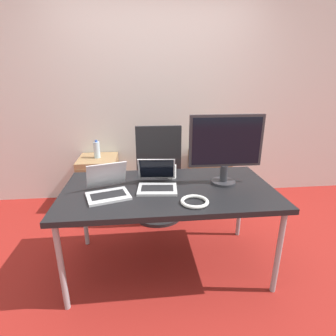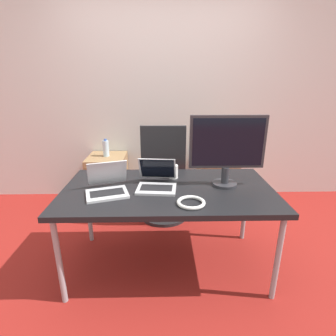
{
  "view_description": "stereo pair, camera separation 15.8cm",
  "coord_description": "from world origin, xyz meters",
  "px_view_note": "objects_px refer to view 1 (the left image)",
  "views": [
    {
      "loc": [
        -0.2,
        -1.87,
        1.54
      ],
      "look_at": [
        0.0,
        0.04,
        0.87
      ],
      "focal_mm": 28.0,
      "sensor_mm": 36.0,
      "label": 1
    },
    {
      "loc": [
        -0.04,
        -1.88,
        1.54
      ],
      "look_at": [
        0.0,
        0.04,
        0.87
      ],
      "focal_mm": 28.0,
      "sensor_mm": 36.0,
      "label": 2
    }
  ],
  "objects_px": {
    "monitor": "(226,147)",
    "cable_coil": "(195,202)",
    "cabinet_right": "(208,177)",
    "laptop_right": "(108,188)",
    "water_bottle": "(97,150)",
    "laptop_left": "(157,182)",
    "coffee_cup_white": "(172,171)",
    "office_chair": "(158,184)",
    "cabinet_left": "(100,182)"
  },
  "relations": [
    {
      "from": "laptop_right",
      "to": "monitor",
      "type": "bearing_deg",
      "value": 7.58
    },
    {
      "from": "water_bottle",
      "to": "laptop_left",
      "type": "distance_m",
      "value": 1.37
    },
    {
      "from": "cabinet_right",
      "to": "laptop_left",
      "type": "bearing_deg",
      "value": -121.4
    },
    {
      "from": "cabinet_left",
      "to": "water_bottle",
      "type": "relative_size",
      "value": 2.88
    },
    {
      "from": "cabinet_right",
      "to": "water_bottle",
      "type": "height_order",
      "value": "water_bottle"
    },
    {
      "from": "office_chair",
      "to": "laptop_right",
      "type": "bearing_deg",
      "value": -116.41
    },
    {
      "from": "cabinet_right",
      "to": "monitor",
      "type": "xyz_separation_m",
      "value": [
        -0.19,
        -1.17,
        0.72
      ]
    },
    {
      "from": "office_chair",
      "to": "cable_coil",
      "type": "distance_m",
      "value": 1.13
    },
    {
      "from": "water_bottle",
      "to": "coffee_cup_white",
      "type": "height_order",
      "value": "water_bottle"
    },
    {
      "from": "cabinet_left",
      "to": "cable_coil",
      "type": "bearing_deg",
      "value": -59.6
    },
    {
      "from": "cabinet_left",
      "to": "cabinet_right",
      "type": "height_order",
      "value": "same"
    },
    {
      "from": "cabinet_right",
      "to": "cable_coil",
      "type": "relative_size",
      "value": 3.16
    },
    {
      "from": "monitor",
      "to": "cabinet_right",
      "type": "bearing_deg",
      "value": 80.58
    },
    {
      "from": "laptop_right",
      "to": "monitor",
      "type": "relative_size",
      "value": 0.67
    },
    {
      "from": "laptop_right",
      "to": "cable_coil",
      "type": "xyz_separation_m",
      "value": [
        0.61,
        -0.21,
        -0.03
      ]
    },
    {
      "from": "laptop_right",
      "to": "coffee_cup_white",
      "type": "relative_size",
      "value": 3.42
    },
    {
      "from": "laptop_right",
      "to": "cable_coil",
      "type": "bearing_deg",
      "value": -19.03
    },
    {
      "from": "cabinet_right",
      "to": "laptop_right",
      "type": "distance_m",
      "value": 1.76
    },
    {
      "from": "cable_coil",
      "to": "office_chair",
      "type": "bearing_deg",
      "value": 99.56
    },
    {
      "from": "cabinet_left",
      "to": "cable_coil",
      "type": "distance_m",
      "value": 1.79
    },
    {
      "from": "cabinet_left",
      "to": "cabinet_right",
      "type": "relative_size",
      "value": 1.0
    },
    {
      "from": "laptop_left",
      "to": "cabinet_right",
      "type": "bearing_deg",
      "value": 58.6
    },
    {
      "from": "monitor",
      "to": "cabinet_left",
      "type": "bearing_deg",
      "value": 135.31
    },
    {
      "from": "office_chair",
      "to": "laptop_right",
      "type": "xyz_separation_m",
      "value": [
        -0.43,
        -0.86,
        0.34
      ]
    },
    {
      "from": "cabinet_left",
      "to": "coffee_cup_white",
      "type": "distance_m",
      "value": 1.36
    },
    {
      "from": "cabinet_right",
      "to": "coffee_cup_white",
      "type": "relative_size",
      "value": 5.44
    },
    {
      "from": "office_chair",
      "to": "water_bottle",
      "type": "xyz_separation_m",
      "value": [
        -0.7,
        0.44,
        0.3
      ]
    },
    {
      "from": "cabinet_left",
      "to": "monitor",
      "type": "relative_size",
      "value": 1.07
    },
    {
      "from": "cabinet_left",
      "to": "coffee_cup_white",
      "type": "height_order",
      "value": "coffee_cup_white"
    },
    {
      "from": "cabinet_right",
      "to": "monitor",
      "type": "distance_m",
      "value": 1.39
    },
    {
      "from": "cabinet_right",
      "to": "water_bottle",
      "type": "xyz_separation_m",
      "value": [
        -1.38,
        0.0,
        0.41
      ]
    },
    {
      "from": "laptop_left",
      "to": "coffee_cup_white",
      "type": "xyz_separation_m",
      "value": [
        0.14,
        0.2,
        0.01
      ]
    },
    {
      "from": "cabinet_left",
      "to": "water_bottle",
      "type": "distance_m",
      "value": 0.41
    },
    {
      "from": "laptop_left",
      "to": "office_chair",
      "type": "bearing_deg",
      "value": 85.69
    },
    {
      "from": "monitor",
      "to": "cable_coil",
      "type": "height_order",
      "value": "monitor"
    },
    {
      "from": "office_chair",
      "to": "cabinet_left",
      "type": "bearing_deg",
      "value": 148.26
    },
    {
      "from": "laptop_right",
      "to": "monitor",
      "type": "height_order",
      "value": "monitor"
    },
    {
      "from": "water_bottle",
      "to": "cable_coil",
      "type": "xyz_separation_m",
      "value": [
        0.88,
        -1.5,
        0.01
      ]
    },
    {
      "from": "laptop_right",
      "to": "cabinet_left",
      "type": "bearing_deg",
      "value": 102.0
    },
    {
      "from": "laptop_right",
      "to": "cable_coil",
      "type": "relative_size",
      "value": 1.99
    },
    {
      "from": "cable_coil",
      "to": "laptop_left",
      "type": "bearing_deg",
      "value": 128.8
    },
    {
      "from": "cabinet_left",
      "to": "water_bottle",
      "type": "height_order",
      "value": "water_bottle"
    },
    {
      "from": "cabinet_left",
      "to": "cabinet_right",
      "type": "distance_m",
      "value": 1.38
    },
    {
      "from": "cable_coil",
      "to": "monitor",
      "type": "bearing_deg",
      "value": 47.41
    },
    {
      "from": "monitor",
      "to": "coffee_cup_white",
      "type": "relative_size",
      "value": 5.09
    },
    {
      "from": "office_chair",
      "to": "cabinet_right",
      "type": "xyz_separation_m",
      "value": [
        0.68,
        0.43,
        -0.11
      ]
    },
    {
      "from": "office_chair",
      "to": "coffee_cup_white",
      "type": "bearing_deg",
      "value": -82.12
    },
    {
      "from": "office_chair",
      "to": "cable_coil",
      "type": "height_order",
      "value": "office_chair"
    },
    {
      "from": "cabinet_left",
      "to": "monitor",
      "type": "xyz_separation_m",
      "value": [
        1.18,
        -1.17,
        0.72
      ]
    },
    {
      "from": "monitor",
      "to": "cable_coil",
      "type": "distance_m",
      "value": 0.54
    }
  ]
}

